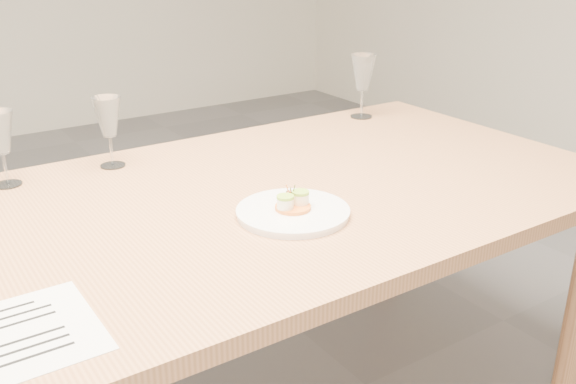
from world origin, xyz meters
TOP-DOWN VIEW (x-y plane):
  - dining_table at (0.00, 0.00)m, footprint 2.40×1.00m
  - dinner_plate at (0.27, -0.16)m, footprint 0.25×0.25m
  - recipe_sheet at (-0.32, -0.31)m, footprint 0.19×0.25m
  - wine_glass_1 at (-0.22, 0.39)m, footprint 0.08×0.08m
  - wine_glass_2 at (0.05, 0.38)m, footprint 0.08×0.08m
  - wine_glass_3 at (0.94, 0.40)m, footprint 0.09×0.09m

SIDE VIEW (x-z plane):
  - dining_table at x=0.00m, z-range 0.31..1.06m
  - recipe_sheet at x=-0.32m, z-range 0.75..0.75m
  - dinner_plate at x=0.27m, z-range 0.73..0.80m
  - wine_glass_1 at x=-0.22m, z-range 0.79..0.98m
  - wine_glass_2 at x=0.05m, z-range 0.79..0.98m
  - wine_glass_3 at x=0.94m, z-range 0.79..1.01m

